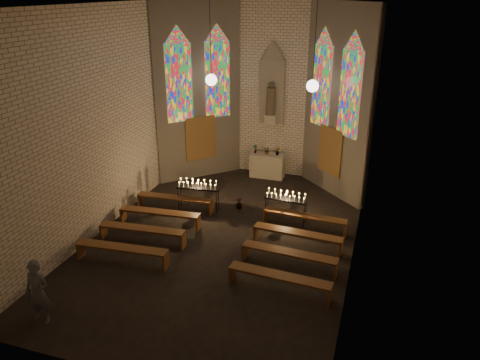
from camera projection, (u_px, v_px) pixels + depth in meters
name	position (u px, v px, depth m)	size (l,w,h in m)	color
floor	(224.00, 238.00, 14.93)	(12.00, 12.00, 0.00)	black
room	(255.00, 100.00, 16.47)	(8.22, 12.43, 7.00)	beige
altar	(267.00, 166.00, 19.53)	(1.40, 0.60, 1.00)	beige
flower_vase_left	(255.00, 149.00, 19.44)	(0.19, 0.13, 0.35)	#4C723F
flower_vase_center	(267.00, 150.00, 19.30)	(0.30, 0.26, 0.33)	#4C723F
flower_vase_right	(278.00, 151.00, 19.17)	(0.19, 0.15, 0.35)	#4C723F
aisle_flower_pot	(239.00, 203.00, 16.84)	(0.24, 0.24, 0.43)	#4C723F
votive_stand_left	(198.00, 186.00, 16.45)	(1.52, 0.50, 1.10)	black
votive_stand_right	(286.00, 197.00, 15.64)	(1.46, 0.44, 1.06)	black
pew_left_0	(175.00, 199.00, 16.61)	(2.77, 0.58, 0.53)	brown
pew_right_0	(305.00, 218.00, 15.31)	(2.77, 0.58, 0.53)	brown
pew_left_1	(160.00, 214.00, 15.56)	(2.77, 0.58, 0.53)	brown
pew_right_1	(298.00, 235.00, 14.25)	(2.77, 0.58, 0.53)	brown
pew_left_2	(142.00, 230.00, 14.50)	(2.77, 0.58, 0.53)	brown
pew_right_2	(289.00, 255.00, 13.20)	(2.77, 0.58, 0.53)	brown
pew_left_3	(122.00, 250.00, 13.45)	(2.77, 0.58, 0.53)	brown
pew_right_3	(280.00, 278.00, 12.14)	(2.77, 0.58, 0.53)	brown
visitor	(38.00, 292.00, 10.94)	(0.59, 0.39, 1.63)	#4D4D57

